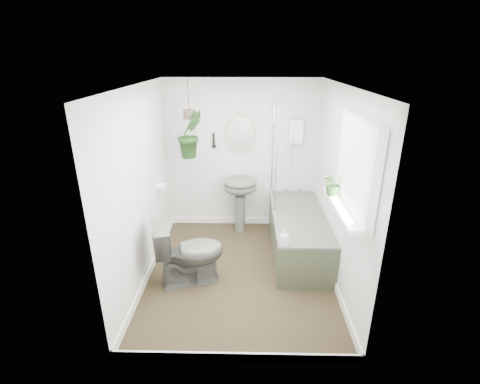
{
  "coord_description": "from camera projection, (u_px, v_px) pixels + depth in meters",
  "views": [
    {
      "loc": [
        0.08,
        -3.76,
        2.61
      ],
      "look_at": [
        0.0,
        0.15,
        1.05
      ],
      "focal_mm": 26.0,
      "sensor_mm": 36.0,
      "label": 1
    }
  ],
  "objects": [
    {
      "name": "oval_mirror",
      "position": [
        240.0,
        134.0,
        5.18
      ],
      "size": [
        0.46,
        0.03,
        0.62
      ],
      "primitive_type": "ellipsoid",
      "color": "#AEA595",
      "rests_on": "wall_back"
    },
    {
      "name": "bath_screen",
      "position": [
        275.0,
        155.0,
        4.9
      ],
      "size": [
        0.04,
        0.72,
        1.4
      ],
      "primitive_type": null,
      "color": "silver",
      "rests_on": "bathtub"
    },
    {
      "name": "bathtub",
      "position": [
        298.0,
        234.0,
        4.8
      ],
      "size": [
        0.72,
        1.72,
        0.58
      ],
      "primitive_type": null,
      "color": "#4D4F49",
      "rests_on": "floor"
    },
    {
      "name": "wall_sconce",
      "position": [
        214.0,
        140.0,
        5.21
      ],
      "size": [
        0.04,
        0.04,
        0.22
      ],
      "primitive_type": "cylinder",
      "color": "black",
      "rests_on": "wall_back"
    },
    {
      "name": "ceiling",
      "position": [
        240.0,
        85.0,
        3.6
      ],
      "size": [
        2.3,
        2.8,
        0.02
      ],
      "primitive_type": "cube",
      "color": "white",
      "rests_on": "ground"
    },
    {
      "name": "hanging_pot",
      "position": [
        189.0,
        114.0,
        4.67
      ],
      "size": [
        0.16,
        0.16,
        0.12
      ],
      "primitive_type": "cylinder",
      "color": "#483D30",
      "rests_on": "ceiling"
    },
    {
      "name": "window_recess",
      "position": [
        357.0,
        167.0,
        3.18
      ],
      "size": [
        0.08,
        1.0,
        0.9
      ],
      "primitive_type": "cube",
      "color": "white",
      "rests_on": "wall_right"
    },
    {
      "name": "shower_box",
      "position": [
        296.0,
        131.0,
        5.11
      ],
      "size": [
        0.2,
        0.1,
        0.35
      ],
      "primitive_type": "cube",
      "color": "white",
      "rests_on": "wall_back"
    },
    {
      "name": "wall_left",
      "position": [
        141.0,
        188.0,
        4.06
      ],
      "size": [
        0.02,
        2.8,
        2.3
      ],
      "primitive_type": "cube",
      "color": "white",
      "rests_on": "ground"
    },
    {
      "name": "wall_back",
      "position": [
        242.0,
        156.0,
        5.34
      ],
      "size": [
        2.3,
        0.02,
        2.3
      ],
      "primitive_type": "cube",
      "color": "white",
      "rests_on": "ground"
    },
    {
      "name": "wall_front",
      "position": [
        236.0,
        254.0,
        2.72
      ],
      "size": [
        2.3,
        0.02,
        2.3
      ],
      "primitive_type": "cube",
      "color": "white",
      "rests_on": "ground"
    },
    {
      "name": "pedestal_sink",
      "position": [
        240.0,
        206.0,
        5.33
      ],
      "size": [
        0.51,
        0.44,
        0.86
      ],
      "primitive_type": null,
      "rotation": [
        0.0,
        0.0,
        0.02
      ],
      "color": "#4D4F49",
      "rests_on": "floor"
    },
    {
      "name": "window_sill",
      "position": [
        344.0,
        208.0,
        3.33
      ],
      "size": [
        0.18,
        1.0,
        0.04
      ],
      "primitive_type": "cube",
      "color": "white",
      "rests_on": "wall_right"
    },
    {
      "name": "toilet_roll_holder",
      "position": [
        161.0,
        187.0,
        4.8
      ],
      "size": [
        0.11,
        0.11,
        0.11
      ],
      "primitive_type": "cylinder",
      "rotation": [
        0.0,
        1.57,
        0.0
      ],
      "color": "white",
      "rests_on": "wall_left"
    },
    {
      "name": "wall_right",
      "position": [
        340.0,
        190.0,
        4.01
      ],
      "size": [
        0.02,
        2.8,
        2.3
      ],
      "primitive_type": "cube",
      "color": "white",
      "rests_on": "ground"
    },
    {
      "name": "window_blinds",
      "position": [
        352.0,
        166.0,
        3.18
      ],
      "size": [
        0.01,
        0.86,
        0.76
      ],
      "primitive_type": "cube",
      "color": "white",
      "rests_on": "wall_right"
    },
    {
      "name": "sill_plant",
      "position": [
        333.0,
        183.0,
        3.56
      ],
      "size": [
        0.28,
        0.26,
        0.25
      ],
      "primitive_type": "imported",
      "rotation": [
        0.0,
        0.0,
        0.4
      ],
      "color": "black",
      "rests_on": "window_sill"
    },
    {
      "name": "toilet",
      "position": [
        189.0,
        252.0,
        4.14
      ],
      "size": [
        0.9,
        0.66,
        0.82
      ],
      "primitive_type": "imported",
      "rotation": [
        0.0,
        0.0,
        1.85
      ],
      "color": "#4D4F49",
      "rests_on": "floor"
    },
    {
      "name": "skirting",
      "position": [
        240.0,
        269.0,
        4.44
      ],
      "size": [
        2.3,
        2.8,
        0.1
      ],
      "primitive_type": "cube",
      "color": "white",
      "rests_on": "floor"
    },
    {
      "name": "hanging_plant",
      "position": [
        190.0,
        134.0,
        4.77
      ],
      "size": [
        0.46,
        0.44,
        0.66
      ],
      "primitive_type": "imported",
      "rotation": [
        0.0,
        0.0,
        0.59
      ],
      "color": "black",
      "rests_on": "ceiling"
    },
    {
      "name": "floor",
      "position": [
        240.0,
        273.0,
        4.46
      ],
      "size": [
        2.3,
        2.8,
        0.02
      ],
      "primitive_type": "cube",
      "color": "black",
      "rests_on": "ground"
    },
    {
      "name": "soap_bottle",
      "position": [
        284.0,
        238.0,
        3.93
      ],
      "size": [
        0.1,
        0.11,
        0.19
      ],
      "primitive_type": "imported",
      "rotation": [
        0.0,
        0.0,
        0.27
      ],
      "color": "black",
      "rests_on": "bathtub"
    }
  ]
}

